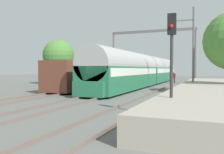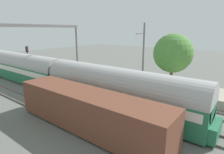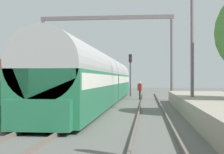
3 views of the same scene
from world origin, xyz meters
name	(u,v)px [view 3 (image 3 of 3)]	position (x,y,z in m)	size (l,w,h in m)	color
ground	(58,125)	(0.00, 0.00, 0.00)	(120.00, 120.00, 0.00)	#61635F
track_west	(58,123)	(0.00, 0.00, 0.08)	(1.52, 60.00, 0.16)	#6D5F57
track_east	(153,124)	(4.05, 0.00, 0.08)	(1.52, 60.00, 0.16)	#6D5F57
passenger_train	(101,79)	(0.00, 13.59, 1.97)	(2.93, 32.85, 3.82)	#236B47
freight_car	(13,87)	(-4.05, 5.01, 1.47)	(2.80, 13.00, 2.70)	brown
person_crossing	(140,89)	(3.12, 18.13, 1.03)	(0.47, 0.40, 1.73)	#272727
railway_signal_far	(130,69)	(1.92, 24.01, 3.05)	(0.36, 0.30, 4.73)	#2D2D33
catenary_gantry	(106,40)	(0.00, 17.23, 5.63)	(12.51, 0.28, 7.86)	slate
catenary_pole_east_mid	(191,42)	(6.41, 6.24, 4.15)	(1.90, 0.20, 8.00)	slate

